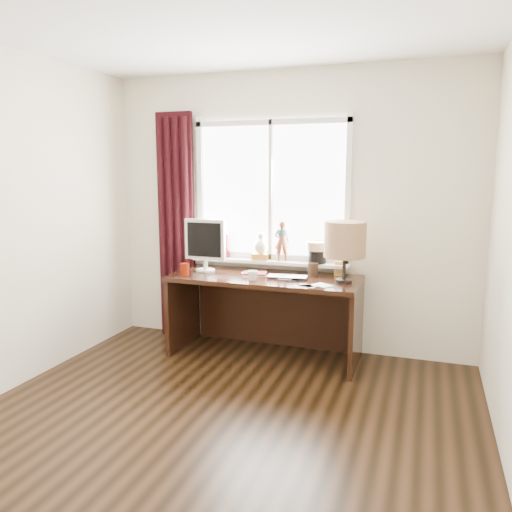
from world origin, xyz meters
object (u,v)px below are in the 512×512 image
at_px(red_cup, 185,269).
at_px(desk, 268,300).
at_px(monitor, 205,242).
at_px(mug, 253,275).
at_px(table_lamp, 345,240).
at_px(laptop, 288,277).

relative_size(red_cup, desk, 0.06).
distance_m(red_cup, desk, 0.81).
bearing_deg(monitor, mug, -23.13).
xyz_separation_m(mug, table_lamp, (0.76, 0.17, 0.32)).
bearing_deg(desk, table_lamp, -9.17).
height_order(desk, table_lamp, table_lamp).
bearing_deg(desk, laptop, -29.47).
bearing_deg(red_cup, laptop, 8.96).
xyz_separation_m(mug, desk, (0.05, 0.29, -0.29)).
distance_m(mug, monitor, 0.65).
height_order(mug, red_cup, red_cup).
bearing_deg(table_lamp, red_cup, -173.66).
distance_m(desk, table_lamp, 0.94).
xyz_separation_m(laptop, mug, (-0.27, -0.16, 0.03)).
bearing_deg(monitor, table_lamp, -2.84).
distance_m(laptop, monitor, 0.87).
relative_size(laptop, desk, 0.21).
bearing_deg(mug, red_cup, 178.69).
xyz_separation_m(mug, monitor, (-0.56, 0.24, 0.23)).
bearing_deg(laptop, mug, -154.95).
bearing_deg(monitor, red_cup, -114.59).
bearing_deg(red_cup, monitor, 65.41).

